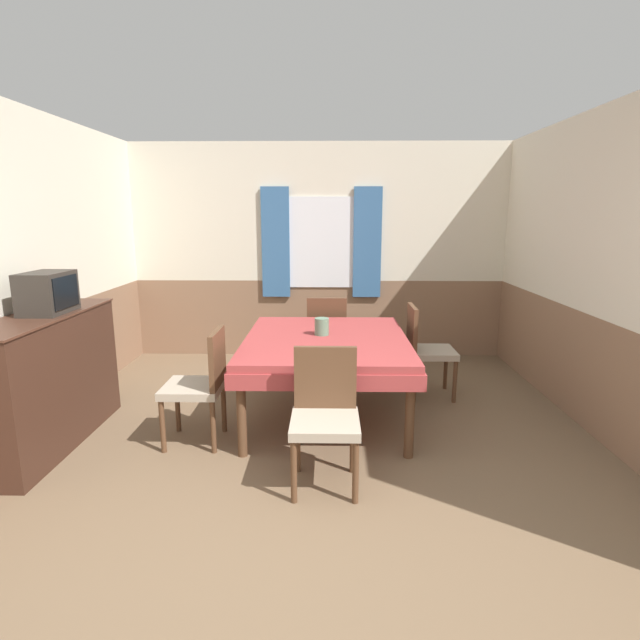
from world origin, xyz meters
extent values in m
plane|color=brown|center=(0.00, 0.00, 0.00)|extent=(16.00, 16.00, 0.00)
cube|color=silver|center=(0.00, 4.14, 1.77)|extent=(4.94, 0.05, 1.65)
cube|color=#89664C|center=(0.00, 4.14, 0.47)|extent=(4.94, 0.05, 0.95)
cube|color=white|center=(0.03, 4.10, 1.42)|extent=(0.91, 0.01, 1.10)
cube|color=#386699|center=(-0.52, 4.08, 1.42)|extent=(0.34, 0.03, 1.33)
cube|color=#386699|center=(0.59, 4.08, 1.42)|extent=(0.34, 0.03, 1.33)
cube|color=silver|center=(-2.29, 2.06, 1.77)|extent=(0.05, 4.51, 1.65)
cube|color=#89664C|center=(-2.29, 2.06, 0.47)|extent=(0.05, 4.51, 0.95)
cube|color=silver|center=(2.29, 2.06, 1.77)|extent=(0.05, 4.51, 1.65)
cube|color=#89664C|center=(2.29, 2.06, 0.47)|extent=(0.05, 4.51, 0.95)
cube|color=#9E3838|center=(0.11, 2.13, 0.69)|extent=(1.39, 1.69, 0.06)
cube|color=#9E3838|center=(0.11, 2.13, 0.60)|extent=(1.42, 1.72, 0.12)
cylinder|color=brown|center=(-0.51, 1.37, 0.33)|extent=(0.07, 0.07, 0.66)
cylinder|color=brown|center=(0.72, 1.37, 0.33)|extent=(0.07, 0.07, 0.66)
cylinder|color=brown|center=(-0.51, 2.90, 0.33)|extent=(0.07, 0.07, 0.66)
cylinder|color=brown|center=(0.72, 2.90, 0.33)|extent=(0.07, 0.07, 0.66)
cylinder|color=brown|center=(-0.08, 3.50, 0.21)|extent=(0.04, 0.04, 0.41)
cylinder|color=brown|center=(0.30, 3.50, 0.21)|extent=(0.04, 0.04, 0.41)
cylinder|color=brown|center=(-0.08, 3.12, 0.21)|extent=(0.04, 0.04, 0.41)
cylinder|color=brown|center=(0.30, 3.12, 0.21)|extent=(0.04, 0.04, 0.41)
cube|color=tan|center=(0.11, 3.31, 0.44)|extent=(0.44, 0.44, 0.06)
cube|color=brown|center=(0.11, 3.11, 0.68)|extent=(0.42, 0.04, 0.43)
cylinder|color=brown|center=(-1.11, 1.41, 0.21)|extent=(0.04, 0.04, 0.41)
cylinder|color=brown|center=(-1.11, 1.79, 0.21)|extent=(0.04, 0.04, 0.41)
cylinder|color=brown|center=(-0.73, 1.41, 0.21)|extent=(0.04, 0.04, 0.41)
cylinder|color=brown|center=(-0.73, 1.79, 0.21)|extent=(0.04, 0.04, 0.41)
cube|color=tan|center=(-0.92, 1.60, 0.44)|extent=(0.44, 0.44, 0.06)
cube|color=brown|center=(-0.72, 1.60, 0.68)|extent=(0.04, 0.42, 0.43)
cylinder|color=brown|center=(1.32, 2.86, 0.21)|extent=(0.04, 0.04, 0.41)
cylinder|color=brown|center=(1.32, 2.48, 0.21)|extent=(0.04, 0.04, 0.41)
cylinder|color=brown|center=(0.94, 2.86, 0.21)|extent=(0.04, 0.04, 0.41)
cylinder|color=brown|center=(0.94, 2.48, 0.21)|extent=(0.04, 0.04, 0.41)
cube|color=tan|center=(1.13, 2.67, 0.44)|extent=(0.44, 0.44, 0.06)
cube|color=brown|center=(0.93, 2.67, 0.68)|extent=(0.04, 0.42, 0.43)
cylinder|color=brown|center=(0.30, 0.76, 0.21)|extent=(0.04, 0.04, 0.41)
cylinder|color=brown|center=(-0.08, 0.76, 0.21)|extent=(0.04, 0.04, 0.41)
cylinder|color=brown|center=(0.30, 1.14, 0.21)|extent=(0.04, 0.04, 0.41)
cylinder|color=brown|center=(-0.08, 1.14, 0.21)|extent=(0.04, 0.04, 0.41)
cube|color=tan|center=(0.11, 0.95, 0.44)|extent=(0.44, 0.44, 0.06)
cube|color=brown|center=(0.11, 1.15, 0.68)|extent=(0.42, 0.04, 0.43)
cube|color=#3D2319|center=(-2.03, 1.55, 0.51)|extent=(0.44, 1.50, 1.02)
cube|color=#4C2C1F|center=(-2.03, 1.55, 1.02)|extent=(0.46, 1.52, 0.02)
cube|color=#2D2823|center=(-1.99, 1.63, 1.18)|extent=(0.28, 0.42, 0.31)
cube|color=black|center=(-1.85, 1.63, 1.19)|extent=(0.01, 0.34, 0.24)
cylinder|color=slate|center=(0.07, 2.21, 0.80)|extent=(0.12, 0.12, 0.15)
camera|label=1|loc=(0.13, -2.04, 1.76)|focal=28.00mm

